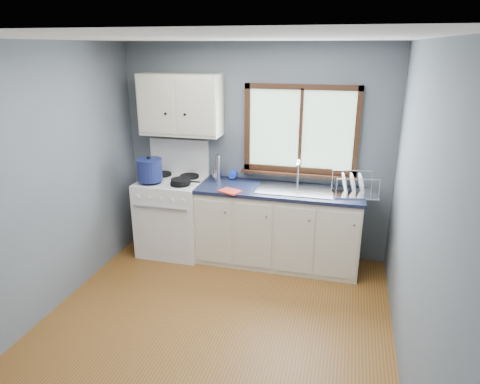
% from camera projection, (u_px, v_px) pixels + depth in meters
% --- Properties ---
extents(floor, '(3.20, 3.60, 0.02)m').
position_uv_depth(floor, '(210.00, 334.00, 3.84)').
color(floor, brown).
rests_on(floor, ground).
extents(ceiling, '(3.20, 3.60, 0.02)m').
position_uv_depth(ceiling, '(201.00, 36.00, 3.03)').
color(ceiling, white).
rests_on(ceiling, wall_back).
extents(wall_back, '(3.20, 0.02, 2.50)m').
position_uv_depth(wall_back, '(255.00, 152.00, 5.09)').
color(wall_back, slate).
rests_on(wall_back, ground).
extents(wall_front, '(3.20, 0.02, 2.50)m').
position_uv_depth(wall_front, '(65.00, 350.00, 1.78)').
color(wall_front, slate).
rests_on(wall_front, ground).
extents(wall_left, '(0.02, 3.60, 2.50)m').
position_uv_depth(wall_left, '(35.00, 187.00, 3.82)').
color(wall_left, slate).
rests_on(wall_left, ground).
extents(wall_right, '(0.02, 3.60, 2.50)m').
position_uv_depth(wall_right, '(420.00, 223.00, 3.05)').
color(wall_right, slate).
rests_on(wall_right, ground).
extents(gas_range, '(0.76, 0.69, 1.36)m').
position_uv_depth(gas_range, '(173.00, 214.00, 5.25)').
color(gas_range, white).
rests_on(gas_range, floor).
extents(base_cabinets, '(1.85, 0.60, 0.88)m').
position_uv_depth(base_cabinets, '(278.00, 230.00, 4.99)').
color(base_cabinets, beige).
rests_on(base_cabinets, floor).
extents(countertop, '(1.89, 0.64, 0.04)m').
position_uv_depth(countertop, '(279.00, 190.00, 4.83)').
color(countertop, black).
rests_on(countertop, base_cabinets).
extents(sink, '(0.84, 0.46, 0.44)m').
position_uv_depth(sink, '(295.00, 195.00, 4.80)').
color(sink, silver).
rests_on(sink, countertop).
extents(window, '(1.36, 0.10, 1.03)m').
position_uv_depth(window, '(300.00, 136.00, 4.86)').
color(window, '#9EC6A8').
rests_on(window, wall_back).
extents(upper_cabinets, '(0.95, 0.35, 0.70)m').
position_uv_depth(upper_cabinets, '(180.00, 105.00, 4.95)').
color(upper_cabinets, beige).
rests_on(upper_cabinets, wall_back).
extents(skillet, '(0.35, 0.24, 0.05)m').
position_uv_depth(skillet, '(181.00, 181.00, 4.89)').
color(skillet, black).
rests_on(skillet, gas_range).
extents(stockpot, '(0.34, 0.34, 0.29)m').
position_uv_depth(stockpot, '(150.00, 170.00, 4.94)').
color(stockpot, navy).
rests_on(stockpot, gas_range).
extents(utensil_crock, '(0.11, 0.11, 0.34)m').
position_uv_depth(utensil_crock, '(217.00, 174.00, 5.15)').
color(utensil_crock, silver).
rests_on(utensil_crock, countertop).
extents(thermos, '(0.08, 0.08, 0.32)m').
position_uv_depth(thermos, '(218.00, 168.00, 5.04)').
color(thermos, silver).
rests_on(thermos, countertop).
extents(soap_bottle, '(0.11, 0.11, 0.27)m').
position_uv_depth(soap_bottle, '(232.00, 169.00, 5.10)').
color(soap_bottle, blue).
rests_on(soap_bottle, countertop).
extents(dish_towel, '(0.27, 0.24, 0.02)m').
position_uv_depth(dish_towel, '(230.00, 191.00, 4.71)').
color(dish_towel, red).
rests_on(dish_towel, countertop).
extents(dish_rack, '(0.52, 0.43, 0.24)m').
position_uv_depth(dish_rack, '(354.00, 189.00, 4.62)').
color(dish_rack, silver).
rests_on(dish_rack, countertop).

